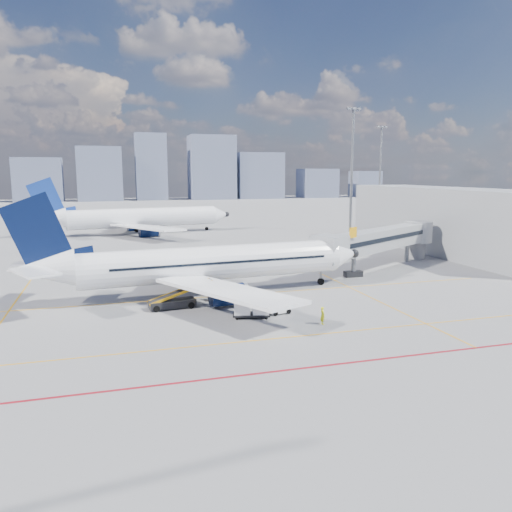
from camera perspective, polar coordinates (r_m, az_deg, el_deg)
The scene contains 13 objects.
ground at distance 43.51m, azimuth -1.32°, elevation -7.04°, with size 420.00×420.00×0.00m, color gray.
apron_markings at distance 39.77m, azimuth -0.65°, elevation -8.65°, with size 90.00×35.12×0.01m.
jet_bridge at distance 67.26m, azimuth 14.46°, elevation 1.84°, with size 23.55×15.78×6.30m.
terminal_block at distance 83.81m, azimuth 21.02°, elevation 3.85°, with size 10.00×42.00×10.00m.
floodlight_mast_ne at distance 107.05m, azimuth 10.91°, elevation 10.02°, with size 3.20×0.61×25.45m.
floodlight_mast_far at distance 150.73m, azimuth 14.01°, elevation 9.73°, with size 3.20×0.61×25.45m.
distant_skyline at distance 230.40m, azimuth -14.70°, elevation 9.16°, with size 248.48×14.74×29.42m.
main_aircraft at distance 50.64m, azimuth -6.32°, elevation -0.97°, with size 36.33×31.62×10.75m.
second_aircraft at distance 104.16m, azimuth -13.61°, elevation 4.23°, with size 40.05×34.71×11.75m.
baggage_tug at distance 44.51m, azimuth 2.54°, elevation -5.83°, with size 2.06×1.51×1.31m.
cargo_dolly at distance 43.23m, azimuth -0.53°, elevation -5.83°, with size 3.45×2.18×1.75m.
belt_loader at distance 46.86m, azimuth -9.38°, elevation -5.15°, with size 6.15×2.07×2.48m.
ramp_worker at distance 41.82m, azimuth 7.61°, elevation -6.75°, with size 0.55×0.36×1.50m, color yellow.
Camera 1 is at (-10.81, -40.27, 12.45)m, focal length 35.00 mm.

